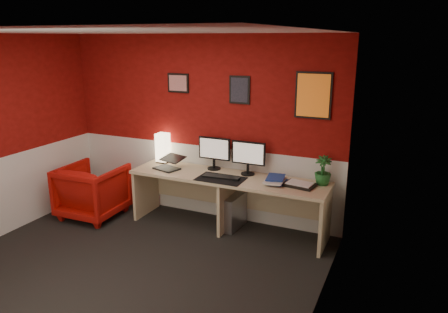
{
  "coord_description": "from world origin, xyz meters",
  "views": [
    {
      "loc": [
        2.63,
        -3.34,
        2.44
      ],
      "look_at": [
        0.6,
        1.21,
        1.05
      ],
      "focal_mm": 34.05,
      "sensor_mm": 36.0,
      "label": 1
    }
  ],
  "objects_px": {
    "shoji_lamp": "(163,149)",
    "monitor_right": "(248,153)",
    "zen_tray": "(300,185)",
    "monitor_left": "(214,148)",
    "armchair": "(93,191)",
    "desk": "(228,203)",
    "laptop": "(166,161)",
    "potted_plant": "(323,171)",
    "pc_tower": "(233,212)"
  },
  "relations": [
    {
      "from": "armchair",
      "to": "zen_tray",
      "type": "bearing_deg",
      "value": -173.68
    },
    {
      "from": "monitor_right",
      "to": "pc_tower",
      "type": "bearing_deg",
      "value": -144.97
    },
    {
      "from": "zen_tray",
      "to": "pc_tower",
      "type": "relative_size",
      "value": 0.78
    },
    {
      "from": "shoji_lamp",
      "to": "monitor_right",
      "type": "bearing_deg",
      "value": -1.53
    },
    {
      "from": "monitor_left",
      "to": "potted_plant",
      "type": "height_order",
      "value": "monitor_left"
    },
    {
      "from": "zen_tray",
      "to": "shoji_lamp",
      "type": "bearing_deg",
      "value": 174.28
    },
    {
      "from": "pc_tower",
      "to": "desk",
      "type": "bearing_deg",
      "value": -120.17
    },
    {
      "from": "desk",
      "to": "zen_tray",
      "type": "relative_size",
      "value": 7.43
    },
    {
      "from": "desk",
      "to": "zen_tray",
      "type": "bearing_deg",
      "value": 0.68
    },
    {
      "from": "shoji_lamp",
      "to": "armchair",
      "type": "xyz_separation_m",
      "value": [
        -0.81,
        -0.59,
        -0.56
      ]
    },
    {
      "from": "monitor_right",
      "to": "monitor_left",
      "type": "bearing_deg",
      "value": 176.13
    },
    {
      "from": "shoji_lamp",
      "to": "monitor_right",
      "type": "height_order",
      "value": "monitor_right"
    },
    {
      "from": "armchair",
      "to": "potted_plant",
      "type": "bearing_deg",
      "value": -171.21
    },
    {
      "from": "monitor_right",
      "to": "pc_tower",
      "type": "relative_size",
      "value": 1.29
    },
    {
      "from": "desk",
      "to": "monitor_right",
      "type": "distance_m",
      "value": 0.71
    },
    {
      "from": "monitor_left",
      "to": "pc_tower",
      "type": "relative_size",
      "value": 1.29
    },
    {
      "from": "desk",
      "to": "laptop",
      "type": "height_order",
      "value": "laptop"
    },
    {
      "from": "zen_tray",
      "to": "monitor_left",
      "type": "bearing_deg",
      "value": 170.66
    },
    {
      "from": "armchair",
      "to": "laptop",
      "type": "bearing_deg",
      "value": -163.9
    },
    {
      "from": "monitor_left",
      "to": "pc_tower",
      "type": "xyz_separation_m",
      "value": [
        0.34,
        -0.15,
        -0.8
      ]
    },
    {
      "from": "zen_tray",
      "to": "monitor_right",
      "type": "bearing_deg",
      "value": 166.99
    },
    {
      "from": "laptop",
      "to": "potted_plant",
      "type": "height_order",
      "value": "potted_plant"
    },
    {
      "from": "armchair",
      "to": "monitor_right",
      "type": "bearing_deg",
      "value": -166.68
    },
    {
      "from": "desk",
      "to": "monitor_left",
      "type": "height_order",
      "value": "monitor_left"
    },
    {
      "from": "laptop",
      "to": "pc_tower",
      "type": "distance_m",
      "value": 1.12
    },
    {
      "from": "potted_plant",
      "to": "monitor_left",
      "type": "bearing_deg",
      "value": 178.63
    },
    {
      "from": "desk",
      "to": "potted_plant",
      "type": "height_order",
      "value": "potted_plant"
    },
    {
      "from": "armchair",
      "to": "shoji_lamp",
      "type": "bearing_deg",
      "value": -145.18
    },
    {
      "from": "laptop",
      "to": "pc_tower",
      "type": "bearing_deg",
      "value": 23.6
    },
    {
      "from": "desk",
      "to": "laptop",
      "type": "relative_size",
      "value": 7.88
    },
    {
      "from": "potted_plant",
      "to": "pc_tower",
      "type": "relative_size",
      "value": 0.79
    },
    {
      "from": "shoji_lamp",
      "to": "potted_plant",
      "type": "height_order",
      "value": "shoji_lamp"
    },
    {
      "from": "shoji_lamp",
      "to": "zen_tray",
      "type": "height_order",
      "value": "shoji_lamp"
    },
    {
      "from": "monitor_right",
      "to": "zen_tray",
      "type": "bearing_deg",
      "value": -13.01
    },
    {
      "from": "pc_tower",
      "to": "monitor_left",
      "type": "bearing_deg",
      "value": 160.85
    },
    {
      "from": "laptop",
      "to": "pc_tower",
      "type": "xyz_separation_m",
      "value": [
        0.92,
        0.12,
        -0.61
      ]
    },
    {
      "from": "potted_plant",
      "to": "pc_tower",
      "type": "xyz_separation_m",
      "value": [
        -1.13,
        -0.11,
        -0.68
      ]
    },
    {
      "from": "desk",
      "to": "laptop",
      "type": "xyz_separation_m",
      "value": [
        -0.88,
        -0.05,
        0.47
      ]
    },
    {
      "from": "monitor_left",
      "to": "zen_tray",
      "type": "height_order",
      "value": "monitor_left"
    },
    {
      "from": "shoji_lamp",
      "to": "potted_plant",
      "type": "xyz_separation_m",
      "value": [
        2.27,
        -0.04,
        -0.02
      ]
    },
    {
      "from": "zen_tray",
      "to": "potted_plant",
      "type": "distance_m",
      "value": 0.33
    },
    {
      "from": "shoji_lamp",
      "to": "armchair",
      "type": "relative_size",
      "value": 0.49
    },
    {
      "from": "shoji_lamp",
      "to": "potted_plant",
      "type": "bearing_deg",
      "value": -0.91
    },
    {
      "from": "shoji_lamp",
      "to": "laptop",
      "type": "height_order",
      "value": "shoji_lamp"
    },
    {
      "from": "monitor_right",
      "to": "zen_tray",
      "type": "xyz_separation_m",
      "value": [
        0.73,
        -0.17,
        -0.28
      ]
    },
    {
      "from": "desk",
      "to": "zen_tray",
      "type": "distance_m",
      "value": 1.01
    },
    {
      "from": "desk",
      "to": "pc_tower",
      "type": "relative_size",
      "value": 5.78
    },
    {
      "from": "potted_plant",
      "to": "armchair",
      "type": "bearing_deg",
      "value": -169.77
    },
    {
      "from": "shoji_lamp",
      "to": "desk",
      "type": "bearing_deg",
      "value": -11.08
    },
    {
      "from": "monitor_left",
      "to": "monitor_right",
      "type": "distance_m",
      "value": 0.5
    }
  ]
}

